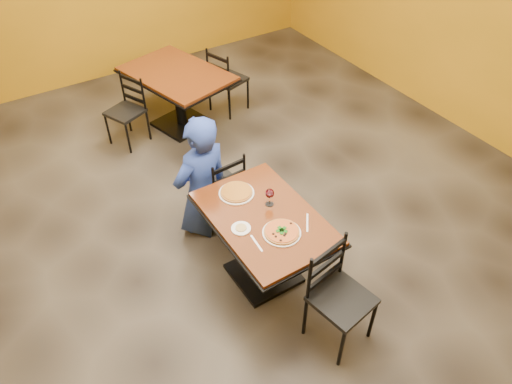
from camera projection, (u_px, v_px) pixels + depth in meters
floor at (236, 241)px, 4.81m from camera, size 7.00×8.00×0.01m
wall_right at (512, 18)px, 5.22m from camera, size 0.01×8.00×3.00m
table_main at (264, 233)px, 4.12m from camera, size 0.83×1.23×0.75m
table_second at (178, 86)px, 6.00m from camera, size 1.22×1.53×0.75m
chair_main_near at (342, 300)px, 3.71m from camera, size 0.48×0.48×0.93m
chair_main_far at (220, 186)px, 4.78m from camera, size 0.41×0.41×0.84m
chair_second_left at (125, 112)px, 5.81m from camera, size 0.50×0.50×0.84m
chair_second_right at (228, 80)px, 6.36m from camera, size 0.50×0.50×0.89m
diner at (201, 175)px, 4.58m from camera, size 0.69×0.51×1.27m
plate_main at (282, 233)px, 3.85m from camera, size 0.31×0.31×0.01m
pizza_main at (282, 231)px, 3.83m from camera, size 0.28×0.28×0.02m
plate_far at (237, 193)px, 4.20m from camera, size 0.31×0.31×0.01m
pizza_far at (236, 192)px, 4.19m from camera, size 0.28×0.28×0.02m
side_plate at (241, 228)px, 3.88m from camera, size 0.16×0.16×0.01m
dip at (241, 228)px, 3.88m from camera, size 0.09×0.09×0.01m
wine_glass at (270, 196)px, 4.04m from camera, size 0.08×0.08×0.18m
fork at (257, 243)px, 3.77m from camera, size 0.03×0.19×0.00m
knife at (307, 223)px, 3.94m from camera, size 0.14×0.18×0.00m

